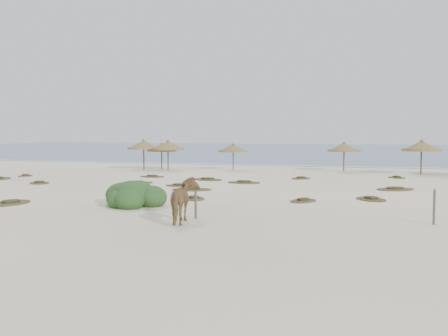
{
  "coord_description": "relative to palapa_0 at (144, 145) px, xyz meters",
  "views": [
    {
      "loc": [
        7.97,
        -22.91,
        3.2
      ],
      "look_at": [
        -0.56,
        5.0,
        1.16
      ],
      "focal_mm": 40.0,
      "sensor_mm": 36.0,
      "label": 1
    }
  ],
  "objects": [
    {
      "name": "scrub_11",
      "position": [
        3.82,
        -21.39,
        -2.09
      ],
      "size": [
        1.6,
        2.31,
        0.16
      ],
      "rotation": [
        0.0,
        0.0,
        1.65
      ],
      "color": "brown",
      "rests_on": "ground"
    },
    {
      "name": "fence_post_far",
      "position": [
        21.65,
        -21.39,
        -1.51
      ],
      "size": [
        0.12,
        0.12,
        1.24
      ],
      "primitive_type": "cylinder",
      "rotation": [
        0.0,
        0.0,
        0.43
      ],
      "color": "brown",
      "rests_on": "ground"
    },
    {
      "name": "scrub_6",
      "position": [
        4.04,
        -6.89,
        -2.09
      ],
      "size": [
        1.98,
        1.37,
        0.16
      ],
      "rotation": [
        0.0,
        0.0,
        3.07
      ],
      "color": "brown",
      "rests_on": "ground"
    },
    {
      "name": "scrub_4",
      "position": [
        19.49,
        -15.25,
        -2.09
      ],
      "size": [
        2.03,
        2.24,
        0.16
      ],
      "rotation": [
        0.0,
        0.0,
        2.13
      ],
      "color": "brown",
      "rests_on": "ground"
    },
    {
      "name": "ocean",
      "position": [
        11.7,
        57.85,
        -2.13
      ],
      "size": [
        200.0,
        100.0,
        0.01
      ],
      "primitive_type": "cube",
      "color": "navy",
      "rests_on": "ground"
    },
    {
      "name": "scrub_9",
      "position": [
        9.76,
        -13.87,
        -2.09
      ],
      "size": [
        2.53,
        1.91,
        0.16
      ],
      "rotation": [
        0.0,
        0.0,
        0.2
      ],
      "color": "brown",
      "rests_on": "ground"
    },
    {
      "name": "foam_line",
      "position": [
        11.7,
        8.85,
        -2.13
      ],
      "size": [
        70.0,
        0.6,
        0.01
      ],
      "primitive_type": "cube",
      "color": "white",
      "rests_on": "ground"
    },
    {
      "name": "scrub_5",
      "position": [
        20.75,
        -10.4,
        -2.09
      ],
      "size": [
        2.75,
        2.55,
        0.16
      ],
      "rotation": [
        0.0,
        0.0,
        0.61
      ],
      "color": "brown",
      "rests_on": "ground"
    },
    {
      "name": "scrub_2",
      "position": [
        8.27,
        -12.15,
        -2.09
      ],
      "size": [
        1.76,
        1.22,
        0.16
      ],
      "rotation": [
        0.0,
        0.0,
        3.06
      ],
      "color": "brown",
      "rests_on": "ground"
    },
    {
      "name": "palapa_5",
      "position": [
        23.01,
        1.13,
        0.04
      ],
      "size": [
        3.87,
        3.87,
        2.81
      ],
      "rotation": [
        0.0,
        0.0,
        0.36
      ],
      "color": "brown",
      "rests_on": "ground"
    },
    {
      "name": "bush",
      "position": [
        9.48,
        -20.39,
        -1.71
      ],
      "size": [
        2.91,
        2.57,
        1.3
      ],
      "rotation": [
        0.0,
        0.0,
        -0.0
      ],
      "color": "#2F5825",
      "rests_on": "ground"
    },
    {
      "name": "scrub_8",
      "position": [
        -5.29,
        -9.03,
        -2.09
      ],
      "size": [
        1.19,
        1.57,
        0.16
      ],
      "rotation": [
        0.0,
        0.0,
        1.78
      ],
      "color": "brown",
      "rests_on": "ground"
    },
    {
      "name": "scrub_1",
      "position": [
        5.04,
        -11.47,
        -2.09
      ],
      "size": [
        2.7,
        2.75,
        0.16
      ],
      "rotation": [
        0.0,
        0.0,
        0.83
      ],
      "color": "brown",
      "rests_on": "ground"
    },
    {
      "name": "palapa_1",
      "position": [
        1.45,
        0.63,
        -0.24
      ],
      "size": [
        3.16,
        3.16,
        2.44
      ],
      "rotation": [
        0.0,
        0.0,
        0.25
      ],
      "color": "brown",
      "rests_on": "ground"
    },
    {
      "name": "scrub_13",
      "position": [
        8.68,
        -7.88,
        -2.09
      ],
      "size": [
        2.62,
        2.14,
        0.16
      ],
      "rotation": [
        0.0,
        0.0,
        2.8
      ],
      "color": "brown",
      "rests_on": "ground"
    },
    {
      "name": "horse",
      "position": [
        13.17,
        -23.61,
        -1.33
      ],
      "size": [
        1.27,
        2.05,
        1.61
      ],
      "primitive_type": "imported",
      "rotation": [
        0.0,
        0.0,
        3.36
      ],
      "color": "brown",
      "rests_on": "ground"
    },
    {
      "name": "scrub_14",
      "position": [
        11.26,
        -17.52,
        -2.09
      ],
      "size": [
        1.58,
        1.81,
        0.16
      ],
      "rotation": [
        0.0,
        0.0,
        2.05
      ],
      "color": "brown",
      "rests_on": "ground"
    },
    {
      "name": "scrub_0",
      "position": [
        -0.83,
        -13.26,
        -2.09
      ],
      "size": [
        2.11,
        2.12,
        0.16
      ],
      "rotation": [
        0.0,
        0.0,
        2.34
      ],
      "color": "brown",
      "rests_on": "ground"
    },
    {
      "name": "ground",
      "position": [
        11.7,
        -17.15,
        -2.14
      ],
      "size": [
        160.0,
        160.0,
        0.0
      ],
      "primitive_type": "plane",
      "color": "#F9F0CC",
      "rests_on": "ground"
    },
    {
      "name": "scrub_10",
      "position": [
        21.13,
        -2.52,
        -2.09
      ],
      "size": [
        1.67,
        1.82,
        0.16
      ],
      "rotation": [
        0.0,
        0.0,
        2.16
      ],
      "color": "brown",
      "rests_on": "ground"
    },
    {
      "name": "palapa_3",
      "position": [
        7.77,
        1.6,
        -0.26
      ],
      "size": [
        3.04,
        3.04,
        2.41
      ],
      "rotation": [
        0.0,
        0.0,
        -0.2
      ],
      "color": "brown",
      "rests_on": "ground"
    },
    {
      "name": "scrub_3",
      "position": [
        11.57,
        -9.15,
        -2.09
      ],
      "size": [
        2.19,
        1.44,
        0.16
      ],
      "rotation": [
        0.0,
        0.0,
        3.13
      ],
      "color": "brown",
      "rests_on": "ground"
    },
    {
      "name": "palapa_0",
      "position": [
        0.0,
        0.0,
        0.0
      ],
      "size": [
        3.0,
        3.0,
        2.75
      ],
      "rotation": [
        0.0,
        0.0,
        0.02
      ],
      "color": "brown",
      "rests_on": "ground"
    },
    {
      "name": "scrub_12",
      "position": [
        16.45,
        -16.78,
        -2.09
      ],
      "size": [
        1.62,
        1.9,
        0.16
      ],
      "rotation": [
        0.0,
        0.0,
        1.14
      ],
      "color": "brown",
      "rests_on": "ground"
    },
    {
      "name": "palapa_4",
      "position": [
        17.11,
        2.58,
        -0.14
      ],
      "size": [
        3.38,
        3.38,
        2.57
      ],
      "rotation": [
        0.0,
        0.0,
        -0.27
      ],
      "color": "brown",
      "rests_on": "ground"
    },
    {
      "name": "fence_post_near",
      "position": [
        13.23,
        -22.64,
        -1.49
      ],
      "size": [
        0.12,
        0.12,
        1.29
      ],
      "primitive_type": "cylinder",
      "rotation": [
        0.0,
        0.0,
        -0.27
      ],
      "color": "brown",
      "rests_on": "ground"
    },
    {
      "name": "scrub_7",
      "position": [
        14.66,
        -5.12,
        -2.09
      ],
      "size": [
        1.74,
        2.01,
        0.16
      ],
      "rotation": [
        0.0,
        0.0,
        1.11
      ],
      "color": "brown",
      "rests_on": "ground"
    },
    {
      "name": "palapa_2",
      "position": [
        2.32,
        0.01,
        -0.04
      ],
      "size": [
        3.47,
        3.47,
        2.7
      ],
      "rotation": [
        0.0,
        0.0,
        -0.23
      ],
      "color": "brown",
      "rests_on": "ground"
    }
  ]
}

